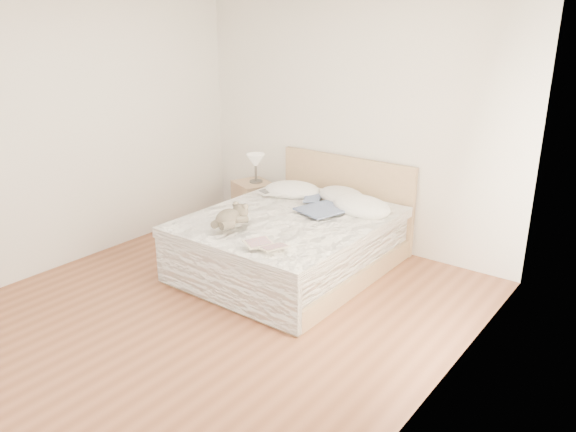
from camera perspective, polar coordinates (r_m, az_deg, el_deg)
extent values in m
cube|color=brown|center=(5.10, -7.48, -9.69)|extent=(4.00, 4.50, 0.00)
cube|color=white|center=(6.35, 6.44, 9.19)|extent=(4.00, 0.02, 2.70)
cube|color=white|center=(6.16, -21.63, 7.63)|extent=(0.02, 4.50, 2.70)
cube|color=white|center=(3.53, 15.46, 0.14)|extent=(0.02, 4.50, 2.70)
cube|color=white|center=(3.77, 17.17, 2.82)|extent=(0.02, 1.30, 1.10)
cube|color=tan|center=(5.84, 0.38, -4.50)|extent=(1.68, 2.08, 0.20)
cube|color=white|center=(5.74, 0.39, -2.22)|extent=(1.60, 2.00, 0.30)
cube|color=white|center=(5.63, 0.09, -0.58)|extent=(1.72, 2.05, 0.10)
cube|color=tan|center=(6.50, 5.88, 1.73)|extent=(1.70, 0.06, 1.00)
cube|color=tan|center=(7.01, -3.53, 1.24)|extent=(0.57, 0.54, 0.56)
cylinder|color=#46423D|center=(6.92, -3.27, 3.52)|extent=(0.16, 0.16, 0.02)
cylinder|color=#443D39|center=(6.89, -3.29, 4.49)|extent=(0.03, 0.03, 0.22)
cone|color=#F2E6CD|center=(6.86, -3.31, 5.63)|extent=(0.25, 0.25, 0.16)
ellipsoid|color=white|center=(6.33, 0.42, 2.65)|extent=(0.76, 0.66, 0.19)
ellipsoid|color=white|center=(6.13, 5.48, 2.02)|extent=(0.71, 0.60, 0.18)
ellipsoid|color=white|center=(5.82, 7.46, 0.97)|extent=(0.76, 0.61, 0.20)
cube|color=white|center=(6.24, -1.56, 2.31)|extent=(0.34, 0.26, 0.02)
cube|color=beige|center=(4.81, -2.23, -3.05)|extent=(0.42, 0.36, 0.02)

